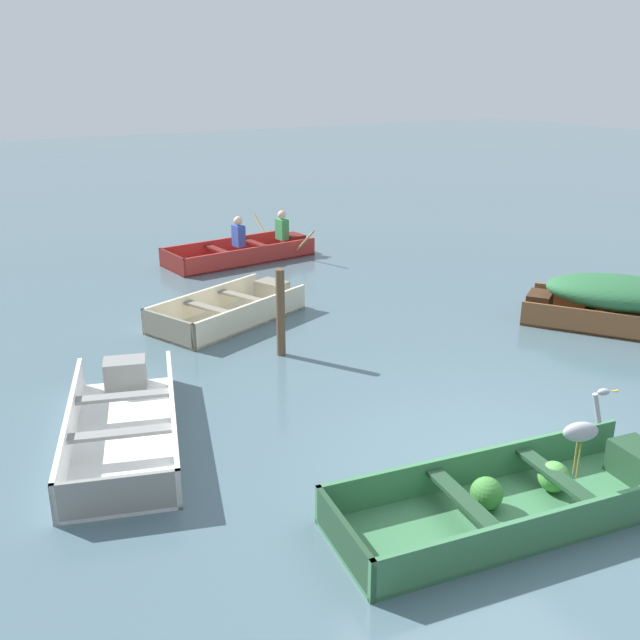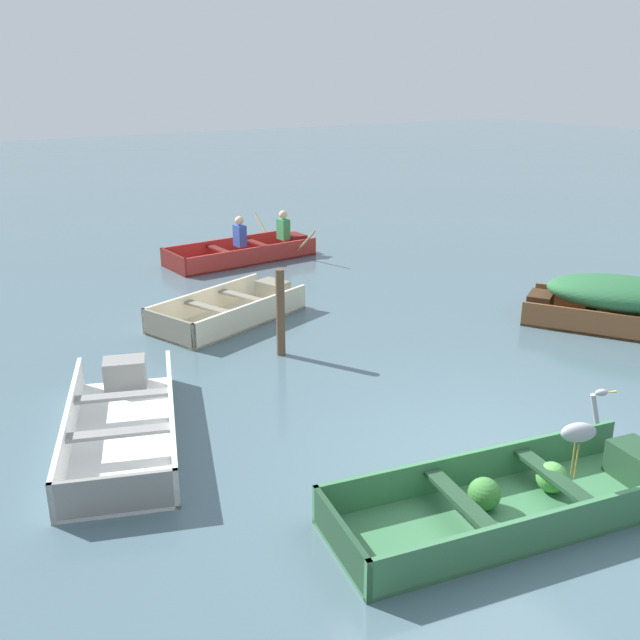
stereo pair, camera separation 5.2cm
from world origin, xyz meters
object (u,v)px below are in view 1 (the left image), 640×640
dinghy_green_foreground (524,497)px  rowboat_red_with_crew (248,250)px  heron_on_dinghy (583,429)px  mooring_post (281,313)px  skiff_wooden_brown_mid_moored (620,298)px  skiff_cream_far_moored (234,310)px  skiff_white_near_moored (123,421)px

dinghy_green_foreground → rowboat_red_with_crew: 9.74m
heron_on_dinghy → mooring_post: 4.72m
skiff_wooden_brown_mid_moored → mooring_post: bearing=160.2°
skiff_cream_far_moored → dinghy_green_foreground: bearing=-91.1°
skiff_cream_far_moored → rowboat_red_with_crew: rowboat_red_with_crew is taller
skiff_wooden_brown_mid_moored → skiff_cream_far_moored: skiff_wooden_brown_mid_moored is taller
heron_on_dinghy → mooring_post: mooring_post is taller
skiff_white_near_moored → mooring_post: 2.84m
rowboat_red_with_crew → heron_on_dinghy: heron_on_dinghy is taller
dinghy_green_foreground → mooring_post: size_ratio=2.79×
rowboat_red_with_crew → mooring_post: (-2.06, -5.08, 0.43)m
dinghy_green_foreground → skiff_cream_far_moored: skiff_cream_far_moored is taller
heron_on_dinghy → rowboat_red_with_crew: bearing=80.1°
skiff_wooden_brown_mid_moored → heron_on_dinghy: 5.48m
skiff_cream_far_moored → mooring_post: size_ratio=2.21×
dinghy_green_foreground → skiff_wooden_brown_mid_moored: bearing=28.1°
mooring_post → dinghy_green_foreground: bearing=-90.0°
skiff_cream_far_moored → heron_on_dinghy: (0.24, -6.45, 0.69)m
skiff_cream_far_moored → rowboat_red_with_crew: bearing=59.7°
mooring_post → skiff_cream_far_moored: bearing=86.2°
skiff_cream_far_moored → rowboat_red_with_crew: (1.95, 3.33, 0.04)m
skiff_white_near_moored → heron_on_dinghy: 4.73m
skiff_cream_far_moored → skiff_white_near_moored: bearing=-133.9°
skiff_white_near_moored → dinghy_green_foreground: bearing=-52.5°
skiff_cream_far_moored → heron_on_dinghy: size_ratio=3.25×
heron_on_dinghy → skiff_cream_far_moored: bearing=92.1°
skiff_wooden_brown_mid_moored → rowboat_red_with_crew: size_ratio=0.94×
heron_on_dinghy → mooring_post: bearing=94.3°
skiff_wooden_brown_mid_moored → mooring_post: mooring_post is taller
skiff_white_near_moored → skiff_cream_far_moored: (2.71, 2.81, 0.01)m
skiff_white_near_moored → heron_on_dinghy: (2.94, -3.63, 0.70)m
dinghy_green_foreground → skiff_white_near_moored: bearing=127.5°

